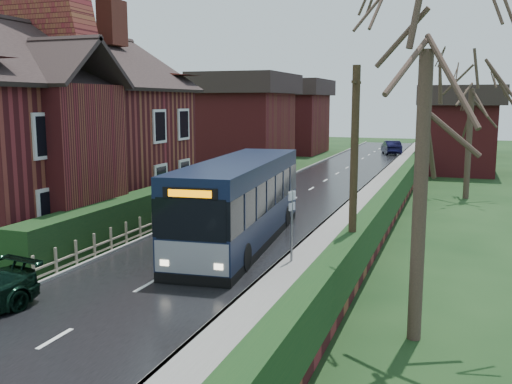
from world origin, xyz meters
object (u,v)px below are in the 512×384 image
at_px(car_silver, 209,210).
at_px(bus_stop_sign, 292,216).
at_px(bus, 240,203).
at_px(brick_house, 48,124).
at_px(telegraph_pole, 354,181).

height_order(car_silver, bus_stop_sign, bus_stop_sign).
bearing_deg(bus, brick_house, 167.70).
bearing_deg(car_silver, telegraph_pole, -50.19).
xyz_separation_m(bus, telegraph_pole, (5.00, -4.24, 1.62)).
relative_size(bus, telegraph_pole, 1.69).
xyz_separation_m(brick_house, bus, (9.54, -1.15, -2.79)).
bearing_deg(bus_stop_sign, car_silver, 153.90).
relative_size(bus, bus_stop_sign, 4.26).
height_order(brick_house, bus, brick_house).
relative_size(brick_house, car_silver, 3.31).
bearing_deg(bus_stop_sign, bus, 157.41).
height_order(brick_house, car_silver, brick_house).
bearing_deg(bus, car_silver, 129.52).
distance_m(bus, car_silver, 3.37).
relative_size(bus_stop_sign, telegraph_pole, 0.40).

